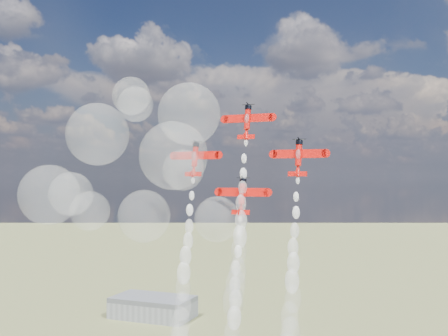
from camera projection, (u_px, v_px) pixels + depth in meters
hangar at (153, 307)px, 329.89m from camera, size 50.00×28.00×13.00m
plane_lead at (247, 121)px, 142.79m from camera, size 13.91×4.94×9.82m
plane_left at (195, 158)px, 145.98m from camera, size 13.91×4.94×9.82m
plane_right at (298, 157)px, 135.21m from camera, size 13.91×4.94×9.82m
plane_slot at (242, 195)px, 138.39m from camera, size 13.91×4.94×9.82m
smoke_trail_lead at (237, 267)px, 134.53m from camera, size 5.68×11.44×43.92m
smoke_trail_left at (182, 304)px, 137.69m from camera, size 5.21×12.03×44.62m
smoke_trail_right at (290, 314)px, 126.85m from camera, size 5.38×12.64×43.68m
drifted_smoke_cloud at (128, 163)px, 159.74m from camera, size 67.91×38.11×49.79m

